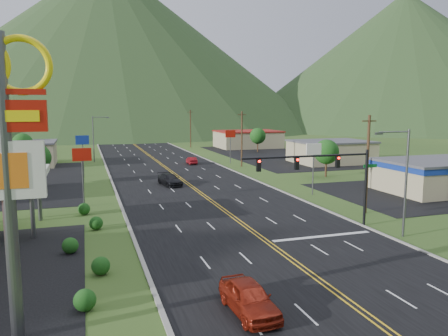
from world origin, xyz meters
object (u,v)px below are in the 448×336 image
object	(u,v)px
car_dark_mid	(170,180)
car_red_far	(192,161)
traffic_signal	(327,170)
streetlight_east	(403,176)
car_red_near	(249,298)
pylon_sign	(5,141)
streetlight_west	(95,136)

from	to	relation	value
car_dark_mid	car_red_far	world-z (taller)	car_dark_mid
traffic_signal	streetlight_east	bearing A→B (deg)	-40.39
traffic_signal	car_dark_mid	world-z (taller)	traffic_signal
car_red_far	traffic_signal	bearing A→B (deg)	92.07
car_red_near	streetlight_east	bearing A→B (deg)	25.04
pylon_sign	car_red_far	xyz separation A→B (m)	(22.55, 58.91, -8.63)
streetlight_east	car_red_near	world-z (taller)	streetlight_east
pylon_sign	car_red_near	bearing A→B (deg)	-4.81
traffic_signal	car_red_far	size ratio (longest dim) A/B	3.22
streetlight_east	streetlight_west	size ratio (longest dim) A/B	1.00
car_red_near	car_red_far	size ratio (longest dim) A/B	1.21
pylon_sign	car_red_near	size ratio (longest dim) A/B	2.84
streetlight_east	car_dark_mid	bearing A→B (deg)	114.87
streetlight_west	car_red_near	xyz separation A→B (m)	(5.89, -68.94, -4.34)
traffic_signal	streetlight_west	distance (m)	58.88
car_dark_mid	streetlight_east	bearing A→B (deg)	-75.04
streetlight_west	streetlight_east	bearing A→B (deg)	-69.14
traffic_signal	car_red_near	size ratio (longest dim) A/B	2.65
pylon_sign	car_dark_mid	distance (m)	41.32
streetlight_east	streetlight_west	bearing A→B (deg)	110.86
streetlight_west	car_dark_mid	world-z (taller)	streetlight_west
car_red_far	car_red_near	bearing A→B (deg)	80.20
streetlight_east	traffic_signal	bearing A→B (deg)	139.61
car_red_near	car_dark_mid	xyz separation A→B (m)	(3.16, 38.73, -0.07)
car_red_far	streetlight_west	bearing A→B (deg)	-26.88
traffic_signal	streetlight_west	size ratio (longest dim) A/B	1.46
car_red_near	traffic_signal	bearing A→B (deg)	43.76
car_dark_mid	car_red_far	xyz separation A→B (m)	(8.18, 21.13, -0.11)
car_red_near	car_dark_mid	distance (m)	38.86
pylon_sign	car_red_far	distance (m)	63.67
streetlight_west	car_red_near	distance (m)	69.33
car_red_near	car_red_far	distance (m)	60.92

